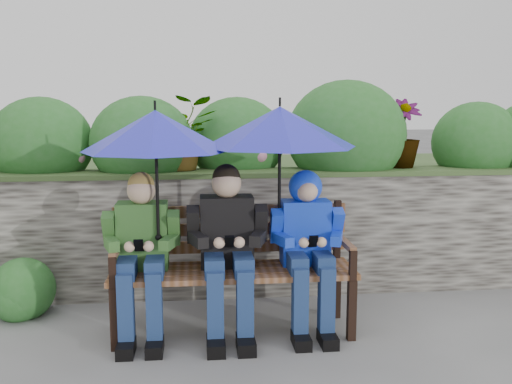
{
  "coord_description": "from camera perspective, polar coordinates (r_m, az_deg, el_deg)",
  "views": [
    {
      "loc": [
        -0.42,
        -3.91,
        1.58
      ],
      "look_at": [
        0.0,
        0.1,
        0.95
      ],
      "focal_mm": 40.0,
      "sensor_mm": 36.0,
      "label": 1
    }
  ],
  "objects": [
    {
      "name": "ground",
      "position": [
        4.23,
        0.15,
        -13.02
      ],
      "size": [
        60.0,
        60.0,
        0.0
      ],
      "primitive_type": "plane",
      "color": "#606060",
      "rests_on": "ground"
    },
    {
      "name": "park_bench",
      "position": [
        4.0,
        -2.35,
        -6.78
      ],
      "size": [
        1.67,
        0.49,
        0.88
      ],
      "color": "black",
      "rests_on": "ground"
    },
    {
      "name": "umbrella_left",
      "position": [
        3.76,
        -10.01,
        6.03
      ],
      "size": [
        0.97,
        0.97,
        0.92
      ],
      "color": "#2124C3",
      "rests_on": "ground"
    },
    {
      "name": "boy_middle",
      "position": [
        3.88,
        -2.85,
        -5.09
      ],
      "size": [
        0.55,
        0.63,
        1.17
      ],
      "color": "black",
      "rests_on": "ground"
    },
    {
      "name": "boy_right",
      "position": [
        3.96,
        5.16,
        -4.52
      ],
      "size": [
        0.5,
        0.61,
        1.12
      ],
      "color": "blue",
      "rests_on": "ground"
    },
    {
      "name": "umbrella_right",
      "position": [
        3.87,
        2.39,
        6.52
      ],
      "size": [
        1.06,
        1.06,
        0.93
      ],
      "color": "#2124C3",
      "rests_on": "ground"
    },
    {
      "name": "boy_left",
      "position": [
        3.9,
        -11.36,
        -5.48
      ],
      "size": [
        0.51,
        0.59,
        1.12
      ],
      "color": "#315F28",
      "rests_on": "ground"
    },
    {
      "name": "garden_backdrop",
      "position": [
        5.58,
        -2.18,
        -0.79
      ],
      "size": [
        8.0,
        2.84,
        1.81
      ],
      "color": "#35312D",
      "rests_on": "ground"
    }
  ]
}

